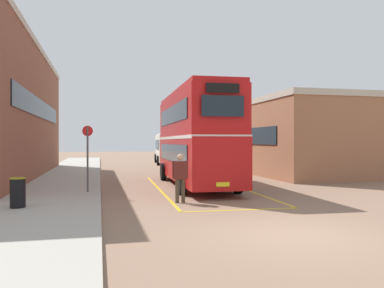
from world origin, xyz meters
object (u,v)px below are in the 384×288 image
object	(u,v)px
bus_stop_sign	(88,152)
pedestrian_boarding	(180,174)
litter_bin	(18,192)
double_decker_bus	(195,136)
single_deck_bus	(169,148)

from	to	relation	value
bus_stop_sign	pedestrian_boarding	bearing A→B (deg)	-40.75
litter_bin	bus_stop_sign	bearing A→B (deg)	60.29
pedestrian_boarding	bus_stop_sign	bearing A→B (deg)	139.25
double_decker_bus	pedestrian_boarding	world-z (taller)	double_decker_bus
single_deck_bus	pedestrian_boarding	size ratio (longest dim) A/B	4.97
litter_bin	bus_stop_sign	xyz separation A→B (m)	(2.06, 3.61, 1.18)
double_decker_bus	bus_stop_sign	world-z (taller)	double_decker_bus
pedestrian_boarding	litter_bin	distance (m)	5.50
pedestrian_boarding	bus_stop_sign	xyz separation A→B (m)	(-3.38, 2.91, 0.75)
pedestrian_boarding	single_deck_bus	bearing A→B (deg)	80.99
single_deck_bus	litter_bin	xyz separation A→B (m)	(-9.50, -26.36, -1.02)
pedestrian_boarding	litter_bin	world-z (taller)	pedestrian_boarding
double_decker_bus	litter_bin	size ratio (longest dim) A/B	10.97
single_deck_bus	pedestrian_boarding	distance (m)	25.99
pedestrian_boarding	litter_bin	bearing A→B (deg)	-172.71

